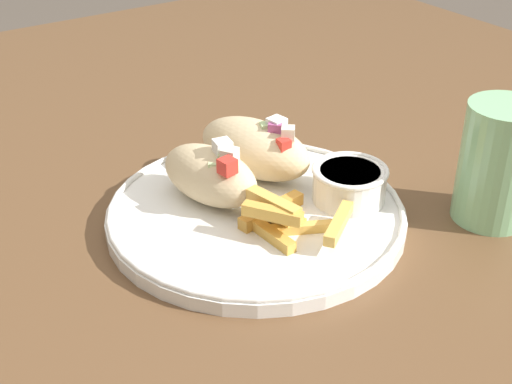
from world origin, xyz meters
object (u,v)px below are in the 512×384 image
Objects in this scene: fries_pile at (282,217)px; pita_sandwich_near at (211,174)px; plate at (256,213)px; pita_sandwich_far at (255,148)px; sauce_ramekin at (349,182)px; water_glass at (497,169)px.

pita_sandwich_near is at bearing -161.90° from fries_pile.
fries_pile is at bearing 0.75° from plate.
sauce_ramekin is at bearing 8.02° from pita_sandwich_far.
fries_pile is at bearing -38.83° from pita_sandwich_far.
fries_pile is (0.11, -0.04, -0.02)m from pita_sandwich_far.
sauce_ramekin reaches higher than plate.
fries_pile is 0.09m from sauce_ramekin.
sauce_ramekin is at bearing 94.52° from fries_pile.
plate is 1.99× the size of pita_sandwich_far.
plate is 2.43× the size of water_glass.
pita_sandwich_near reaches higher than fries_pile.
plate is 0.10m from sauce_ramekin.
plate is at bearing -51.39° from pita_sandwich_far.
pita_sandwich_far is at bearing -154.14° from sauce_ramekin.
fries_pile reaches higher than sauce_ramekin.
plate is 2.65× the size of fries_pile.
sauce_ramekin is at bearing -128.57° from water_glass.
plate is 0.06m from pita_sandwich_near.
water_glass reaches higher than plate.
sauce_ramekin is (-0.01, 0.09, 0.01)m from fries_pile.
fries_pile is at bearing -85.48° from sauce_ramekin.
sauce_ramekin is at bearing 67.59° from plate.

